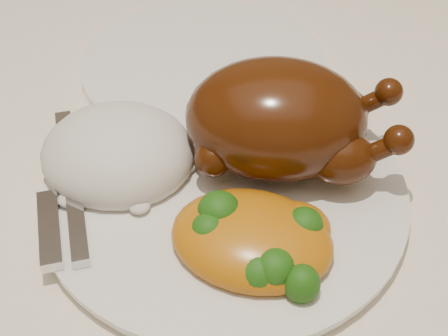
{
  "coord_description": "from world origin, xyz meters",
  "views": [
    {
      "loc": [
        0.12,
        -0.4,
        1.13
      ],
      "look_at": [
        0.13,
        -0.05,
        0.8
      ],
      "focal_mm": 50.0,
      "sensor_mm": 36.0,
      "label": 1
    }
  ],
  "objects_px": {
    "dining_table": "(91,237)",
    "roast_chicken": "(282,119)",
    "side_plate": "(204,64)",
    "dinner_plate": "(224,191)"
  },
  "relations": [
    {
      "from": "dining_table",
      "to": "roast_chicken",
      "type": "xyz_separation_m",
      "value": [
        0.17,
        -0.02,
        0.16
      ]
    },
    {
      "from": "side_plate",
      "to": "roast_chicken",
      "type": "distance_m",
      "value": 0.17
    },
    {
      "from": "dining_table",
      "to": "dinner_plate",
      "type": "bearing_deg",
      "value": -20.65
    },
    {
      "from": "side_plate",
      "to": "dinner_plate",
      "type": "bearing_deg",
      "value": -85.4
    },
    {
      "from": "dining_table",
      "to": "side_plate",
      "type": "xyz_separation_m",
      "value": [
        0.11,
        0.13,
        0.11
      ]
    },
    {
      "from": "dinner_plate",
      "to": "roast_chicken",
      "type": "height_order",
      "value": "roast_chicken"
    },
    {
      "from": "dining_table",
      "to": "roast_chicken",
      "type": "distance_m",
      "value": 0.24
    },
    {
      "from": "dinner_plate",
      "to": "side_plate",
      "type": "distance_m",
      "value": 0.18
    },
    {
      "from": "side_plate",
      "to": "roast_chicken",
      "type": "height_order",
      "value": "roast_chicken"
    },
    {
      "from": "dining_table",
      "to": "dinner_plate",
      "type": "xyz_separation_m",
      "value": [
        0.13,
        -0.05,
        0.11
      ]
    }
  ]
}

